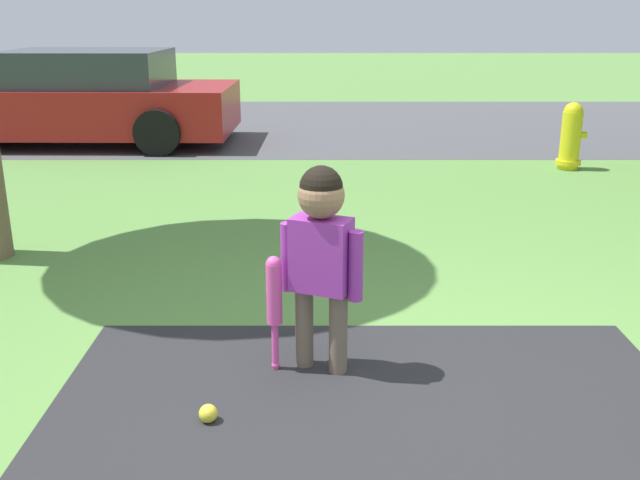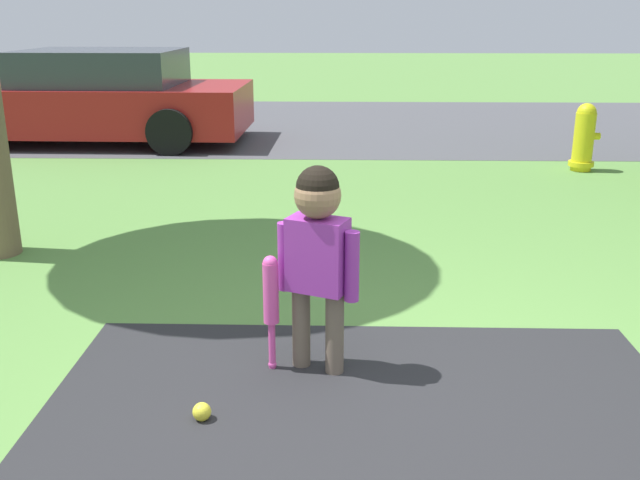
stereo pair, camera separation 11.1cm
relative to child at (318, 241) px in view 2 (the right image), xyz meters
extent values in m
plane|color=#5B8C42|center=(0.39, -0.48, -0.69)|extent=(60.00, 60.00, 0.00)
cube|color=#4C4C51|center=(0.39, 8.45, -0.69)|extent=(40.00, 6.00, 0.01)
cylinder|color=#6B5B4C|center=(-0.09, 0.04, -0.48)|extent=(0.09, 0.09, 0.44)
cylinder|color=#6B5B4C|center=(0.09, -0.04, -0.48)|extent=(0.09, 0.09, 0.44)
cube|color=purple|center=(0.00, 0.00, -0.07)|extent=(0.33, 0.26, 0.37)
cylinder|color=purple|center=(-0.17, 0.07, -0.11)|extent=(0.07, 0.07, 0.35)
cylinder|color=purple|center=(0.17, -0.07, -0.11)|extent=(0.07, 0.07, 0.35)
sphere|color=#997051|center=(0.00, 0.00, 0.23)|extent=(0.23, 0.23, 0.23)
sphere|color=black|center=(0.00, 0.00, 0.27)|extent=(0.21, 0.21, 0.21)
sphere|color=#E54CA5|center=(-0.24, 0.00, -0.67)|extent=(0.04, 0.04, 0.04)
cylinder|color=#E54CA5|center=(-0.24, 0.00, -0.56)|extent=(0.04, 0.04, 0.26)
cylinder|color=#E54CA5|center=(-0.24, 0.00, -0.27)|extent=(0.08, 0.08, 0.32)
sphere|color=#E54CA5|center=(-0.24, 0.00, -0.11)|extent=(0.08, 0.08, 0.08)
sphere|color=yellow|center=(-0.51, -0.51, -0.65)|extent=(0.09, 0.09, 0.09)
cylinder|color=yellow|center=(2.91, 4.92, -0.36)|extent=(0.23, 0.23, 0.67)
sphere|color=yellow|center=(2.91, 4.92, -0.03)|extent=(0.22, 0.22, 0.22)
cylinder|color=yellow|center=(2.91, 4.92, -0.61)|extent=(0.29, 0.29, 0.05)
cylinder|color=yellow|center=(3.04, 4.92, -0.29)|extent=(0.10, 0.08, 0.08)
cube|color=maroon|center=(-3.42, 6.69, -0.22)|extent=(4.41, 1.95, 0.63)
cube|color=#2D333D|center=(-3.20, 6.69, 0.34)|extent=(2.13, 1.69, 0.47)
cylinder|color=black|center=(-4.76, 7.66, -0.40)|extent=(0.60, 0.19, 0.59)
cylinder|color=black|center=(-2.07, 5.72, -0.40)|extent=(0.60, 0.19, 0.59)
cylinder|color=black|center=(-2.05, 7.62, -0.40)|extent=(0.60, 0.19, 0.59)
camera|label=1|loc=(-0.01, -3.32, 1.07)|focal=40.00mm
camera|label=2|loc=(0.11, -3.31, 1.07)|focal=40.00mm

